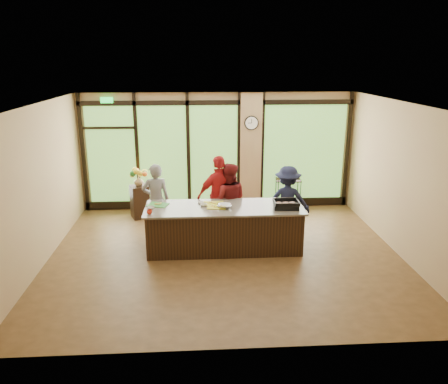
{
  "coord_description": "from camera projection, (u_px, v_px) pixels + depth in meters",
  "views": [
    {
      "loc": [
        -0.52,
        -8.05,
        3.79
      ],
      "look_at": [
        0.0,
        0.4,
        1.2
      ],
      "focal_mm": 35.0,
      "sensor_mm": 36.0,
      "label": 1
    }
  ],
  "objects": [
    {
      "name": "left_wall",
      "position": [
        39.0,
        186.0,
        8.17
      ],
      "size": [
        0.0,
        6.0,
        6.0
      ],
      "primitive_type": "plane",
      "rotation": [
        1.57,
        0.0,
        1.57
      ],
      "color": "tan",
      "rests_on": "floor"
    },
    {
      "name": "right_wall",
      "position": [
        402.0,
        180.0,
        8.59
      ],
      "size": [
        0.0,
        6.0,
        6.0
      ],
      "primitive_type": "plane",
      "rotation": [
        1.57,
        0.0,
        -1.57
      ],
      "color": "tan",
      "rests_on": "floor"
    },
    {
      "name": "mixing_bowl",
      "position": [
        225.0,
        206.0,
        8.76
      ],
      "size": [
        0.33,
        0.33,
        0.07
      ],
      "primitive_type": "imported",
      "rotation": [
        0.0,
        0.0,
        -0.12
      ],
      "color": "silver",
      "rests_on": "countertop"
    },
    {
      "name": "cutting_board_left",
      "position": [
        158.0,
        205.0,
        8.94
      ],
      "size": [
        0.48,
        0.41,
        0.01
      ],
      "primitive_type": "cube",
      "rotation": [
        0.0,
        0.0,
        -0.33
      ],
      "color": "#348630",
      "rests_on": "countertop"
    },
    {
      "name": "roasting_pan",
      "position": [
        286.0,
        206.0,
        8.75
      ],
      "size": [
        0.53,
        0.43,
        0.09
      ],
      "primitive_type": "cube",
      "rotation": [
        0.0,
        0.0,
        -0.09
      ],
      "color": "black",
      "rests_on": "countertop"
    },
    {
      "name": "cutting_board_center",
      "position": [
        214.0,
        204.0,
        9.01
      ],
      "size": [
        0.42,
        0.32,
        0.01
      ],
      "primitive_type": "cube",
      "rotation": [
        0.0,
        0.0,
        -0.03
      ],
      "color": "yellow",
      "rests_on": "countertop"
    },
    {
      "name": "prep_bowl_near",
      "position": [
        151.0,
        208.0,
        8.71
      ],
      "size": [
        0.17,
        0.17,
        0.04
      ],
      "primitive_type": "imported",
      "rotation": [
        0.0,
        0.0,
        0.23
      ],
      "color": "silver",
      "rests_on": "countertop"
    },
    {
      "name": "flower_stand",
      "position": [
        140.0,
        202.0,
        10.79
      ],
      "size": [
        0.53,
        0.53,
        0.82
      ],
      "primitive_type": "cube",
      "rotation": [
        0.0,
        0.0,
        0.37
      ],
      "color": "black",
      "rests_on": "floor"
    },
    {
      "name": "cutting_board_right",
      "position": [
        217.0,
        207.0,
        8.8
      ],
      "size": [
        0.41,
        0.33,
        0.01
      ],
      "primitive_type": "cube",
      "rotation": [
        0.0,
        0.0,
        -0.13
      ],
      "color": "yellow",
      "rests_on": "countertop"
    },
    {
      "name": "prep_bowl_far",
      "position": [
        201.0,
        203.0,
        9.05
      ],
      "size": [
        0.16,
        0.16,
        0.03
      ],
      "primitive_type": "imported",
      "rotation": [
        0.0,
        0.0,
        -0.4
      ],
      "color": "silver",
      "rests_on": "countertop"
    },
    {
      "name": "cook_midleft",
      "position": [
        229.0,
        200.0,
        9.56
      ],
      "size": [
        0.88,
        0.72,
        1.65
      ],
      "primitive_type": "imported",
      "rotation": [
        0.0,
        0.0,
        3.01
      ],
      "color": "maroon",
      "rests_on": "floor"
    },
    {
      "name": "floor",
      "position": [
        225.0,
        255.0,
        8.82
      ],
      "size": [
        7.0,
        7.0,
        0.0
      ],
      "primitive_type": "plane",
      "color": "#4C341B",
      "rests_on": "ground"
    },
    {
      "name": "wall_clock",
      "position": [
        251.0,
        123.0,
        10.95
      ],
      "size": [
        0.36,
        0.04,
        0.36
      ],
      "color": "black",
      "rests_on": "window_wall"
    },
    {
      "name": "cook_left",
      "position": [
        156.0,
        200.0,
        9.6
      ],
      "size": [
        0.65,
        0.48,
        1.63
      ],
      "primitive_type": "imported",
      "rotation": [
        0.0,
        0.0,
        3.3
      ],
      "color": "slate",
      "rests_on": "floor"
    },
    {
      "name": "flower_vase",
      "position": [
        139.0,
        181.0,
        10.64
      ],
      "size": [
        0.23,
        0.23,
        0.24
      ],
      "primitive_type": "imported",
      "rotation": [
        0.0,
        0.0,
        -0.03
      ],
      "color": "#967951",
      "rests_on": "flower_stand"
    },
    {
      "name": "cook_midright",
      "position": [
        220.0,
        196.0,
        9.55
      ],
      "size": [
        1.15,
        0.74,
        1.81
      ],
      "primitive_type": "imported",
      "rotation": [
        0.0,
        0.0,
        3.45
      ],
      "color": "#B01B1D",
      "rests_on": "floor"
    },
    {
      "name": "prep_bowl_mid",
      "position": [
        204.0,
        205.0,
        8.88
      ],
      "size": [
        0.19,
        0.19,
        0.05
      ],
      "primitive_type": "imported",
      "rotation": [
        0.0,
        0.0,
        -0.42
      ],
      "color": "silver",
      "rests_on": "countertop"
    },
    {
      "name": "bar_cart",
      "position": [
        288.0,
        189.0,
        11.4
      ],
      "size": [
        0.67,
        0.41,
        0.87
      ],
      "rotation": [
        0.0,
        0.0,
        -0.08
      ],
      "color": "black",
      "rests_on": "floor"
    },
    {
      "name": "cook_right",
      "position": [
        287.0,
        200.0,
        9.68
      ],
      "size": [
        1.09,
        0.73,
        1.56
      ],
      "primitive_type": "imported",
      "rotation": [
        0.0,
        0.0,
        2.98
      ],
      "color": "#171A33",
      "rests_on": "floor"
    },
    {
      "name": "red_ramekin",
      "position": [
        149.0,
        212.0,
        8.41
      ],
      "size": [
        0.13,
        0.13,
        0.08
      ],
      "primitive_type": "imported",
      "rotation": [
        0.0,
        0.0,
        0.27
      ],
      "color": "red",
      "rests_on": "countertop"
    },
    {
      "name": "ceiling",
      "position": [
        225.0,
        104.0,
        7.94
      ],
      "size": [
        7.0,
        7.0,
        0.0
      ],
      "primitive_type": "plane",
      "rotation": [
        3.14,
        0.0,
        0.0
      ],
      "color": "white",
      "rests_on": "back_wall"
    },
    {
      "name": "back_wall",
      "position": [
        218.0,
        152.0,
        11.24
      ],
      "size": [
        7.0,
        0.0,
        7.0
      ],
      "primitive_type": "plane",
      "rotation": [
        1.57,
        0.0,
        0.0
      ],
      "color": "tan",
      "rests_on": "floor"
    },
    {
      "name": "window_wall",
      "position": [
        224.0,
        156.0,
        11.24
      ],
      "size": [
        6.9,
        0.12,
        3.0
      ],
      "color": "tan",
      "rests_on": "floor"
    },
    {
      "name": "countertop",
      "position": [
        224.0,
        208.0,
        8.84
      ],
      "size": [
        3.2,
        1.1,
        0.04
      ],
      "primitive_type": "cube",
      "color": "slate",
      "rests_on": "island_base"
    },
    {
      "name": "island_base",
      "position": [
        224.0,
        229.0,
        8.98
      ],
      "size": [
        3.1,
        1.0,
        0.88
      ],
      "primitive_type": "cube",
      "color": "black",
      "rests_on": "floor"
    }
  ]
}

